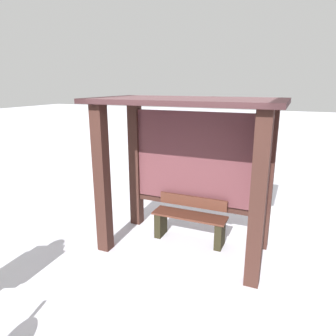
# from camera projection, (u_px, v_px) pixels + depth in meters

# --- Properties ---
(ground_plane) EXTENTS (60.00, 60.00, 0.00)m
(ground_plane) POSITION_uv_depth(u_px,v_px,m) (184.00, 247.00, 5.23)
(ground_plane) COLOR white
(bus_shelter) EXTENTS (2.88, 1.57, 2.49)m
(bus_shelter) POSITION_uv_depth(u_px,v_px,m) (194.00, 151.00, 4.90)
(bus_shelter) COLOR #381F1A
(bus_shelter) RESTS_ON ground
(bench_left_inside) EXTENTS (1.30, 0.38, 0.78)m
(bench_left_inside) POSITION_uv_depth(u_px,v_px,m) (190.00, 221.00, 5.38)
(bench_left_inside) COLOR #502A1E
(bench_left_inside) RESTS_ON ground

